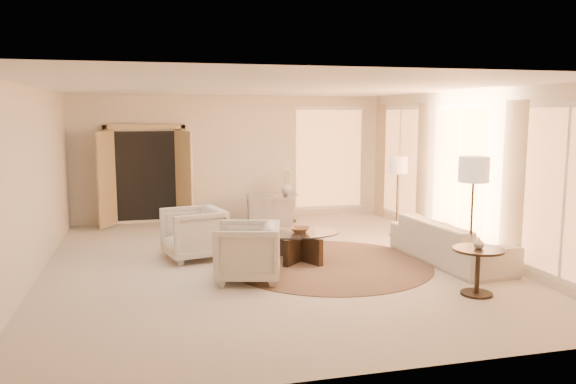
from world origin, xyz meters
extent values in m
cube|color=beige|center=(0.00, 0.00, -0.01)|extent=(7.00, 8.00, 0.02)
cube|color=white|center=(0.00, 0.00, 2.80)|extent=(7.00, 8.00, 0.02)
cube|color=beige|center=(0.00, 4.00, 1.40)|extent=(7.00, 0.04, 2.80)
cube|color=beige|center=(0.00, -4.00, 1.40)|extent=(7.00, 0.04, 2.80)
cube|color=beige|center=(-3.50, 0.00, 1.40)|extent=(0.04, 8.00, 2.80)
cube|color=beige|center=(3.50, 0.00, 1.40)|extent=(0.04, 8.00, 2.80)
cube|color=tan|center=(-1.90, 3.89, 1.08)|extent=(1.80, 0.12, 2.16)
cube|color=tan|center=(-2.70, 3.62, 1.03)|extent=(0.35, 0.66, 2.00)
cube|color=tan|center=(-1.10, 3.62, 1.03)|extent=(0.35, 0.66, 2.00)
cylinder|color=#3B281E|center=(0.92, -0.29, 0.01)|extent=(3.61, 3.61, 0.01)
imported|color=beige|center=(2.87, -0.60, 0.34)|extent=(1.09, 2.40, 0.68)
imported|color=beige|center=(-1.16, 0.63, 0.47)|extent=(1.03, 1.08, 0.94)
imported|color=beige|center=(-0.51, -0.80, 0.46)|extent=(1.04, 1.08, 0.92)
imported|color=gray|center=(0.69, 3.14, 0.44)|extent=(1.08, 0.78, 0.88)
cube|color=black|center=(0.51, 0.05, 0.22)|extent=(0.53, 0.91, 0.44)
cube|color=black|center=(0.51, 0.05, 0.22)|extent=(0.73, 0.79, 0.44)
cylinder|color=white|center=(0.51, 0.05, 0.47)|extent=(1.47, 1.47, 0.02)
cylinder|color=black|center=(2.34, -2.20, 0.02)|extent=(0.42, 0.42, 0.03)
cylinder|color=black|center=(2.34, -2.20, 0.31)|extent=(0.06, 0.06, 0.60)
cylinder|color=black|center=(2.34, -2.20, 0.62)|extent=(0.67, 0.67, 0.03)
cylinder|color=#2F2719|center=(1.13, 3.40, 0.02)|extent=(0.42, 0.42, 0.03)
cylinder|color=#2F2719|center=(1.13, 3.40, 0.31)|extent=(0.06, 0.06, 0.61)
cylinder|color=white|center=(1.13, 3.40, 0.63)|extent=(0.55, 0.55, 0.03)
cylinder|color=#2F2719|center=(2.89, 1.46, 0.01)|extent=(0.27, 0.27, 0.03)
cylinder|color=#2F2719|center=(2.89, 1.46, 0.66)|extent=(0.03, 0.03, 1.33)
cylinder|color=beige|center=(2.89, 1.46, 1.41)|extent=(0.38, 0.38, 0.32)
cylinder|color=#2F2719|center=(2.68, -1.48, 0.02)|extent=(0.30, 0.30, 0.03)
cylinder|color=#2F2719|center=(2.68, -1.48, 0.76)|extent=(0.03, 0.03, 1.52)
cylinder|color=beige|center=(2.68, -1.48, 1.61)|extent=(0.43, 0.43, 0.37)
imported|color=brown|center=(0.51, 0.05, 0.52)|extent=(0.42, 0.42, 0.08)
imported|color=silver|center=(2.34, -2.20, 0.70)|extent=(0.19, 0.19, 0.15)
imported|color=silver|center=(1.13, 3.40, 0.76)|extent=(0.31, 0.31, 0.25)
camera|label=1|loc=(-1.88, -8.60, 2.40)|focal=35.00mm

